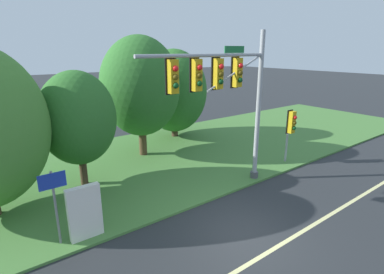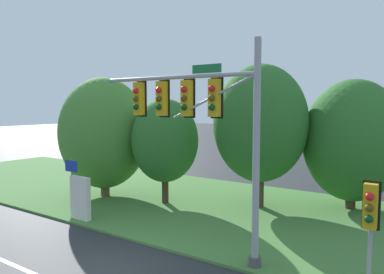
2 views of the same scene
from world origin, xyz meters
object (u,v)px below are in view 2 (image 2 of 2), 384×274
at_px(tree_nearest_road, 104,133).
at_px(tree_behind_signpost, 260,123).
at_px(info_kiosk, 80,198).
at_px(pedestrian_signal_near_kerb, 370,212).
at_px(route_sign_post, 72,178).
at_px(tree_left_of_mast, 165,141).
at_px(traffic_signal_mast, 198,116).
at_px(tree_mid_verge, 353,140).

distance_m(tree_nearest_road, tree_behind_signpost, 8.51).
xyz_separation_m(tree_behind_signpost, info_kiosk, (-5.60, -6.41, -3.19)).
bearing_deg(info_kiosk, pedestrian_signal_near_kerb, 1.22).
height_order(pedestrian_signal_near_kerb, info_kiosk, pedestrian_signal_near_kerb).
relative_size(pedestrian_signal_near_kerb, route_sign_post, 1.17).
bearing_deg(tree_nearest_road, tree_left_of_mast, 10.37).
bearing_deg(traffic_signal_mast, info_kiosk, 179.38).
xyz_separation_m(tree_left_of_mast, tree_behind_signpost, (4.28, 2.09, 0.91)).
distance_m(tree_left_of_mast, tree_behind_signpost, 4.85).
relative_size(tree_left_of_mast, tree_mid_verge, 0.86).
relative_size(pedestrian_signal_near_kerb, tree_left_of_mast, 0.56).
distance_m(tree_behind_signpost, info_kiosk, 9.09).
xyz_separation_m(route_sign_post, tree_mid_verge, (10.24, 8.42, 1.61)).
height_order(pedestrian_signal_near_kerb, tree_behind_signpost, tree_behind_signpost).
relative_size(pedestrian_signal_near_kerb, info_kiosk, 1.59).
distance_m(route_sign_post, info_kiosk, 1.15).
height_order(traffic_signal_mast, info_kiosk, traffic_signal_mast).
bearing_deg(info_kiosk, tree_mid_verge, 42.48).
distance_m(tree_left_of_mast, info_kiosk, 5.06).
relative_size(route_sign_post, tree_left_of_mast, 0.48).
bearing_deg(info_kiosk, traffic_signal_mast, -0.62).
bearing_deg(pedestrian_signal_near_kerb, traffic_signal_mast, -176.60).
relative_size(pedestrian_signal_near_kerb, tree_mid_verge, 0.48).
bearing_deg(info_kiosk, route_sign_post, 165.84).
bearing_deg(info_kiosk, tree_behind_signpost, 48.86).
height_order(route_sign_post, tree_mid_verge, tree_mid_verge).
bearing_deg(tree_mid_verge, tree_left_of_mast, -151.99).
relative_size(pedestrian_signal_near_kerb, tree_nearest_road, 0.46).
height_order(tree_nearest_road, tree_behind_signpost, tree_behind_signpost).
xyz_separation_m(traffic_signal_mast, tree_mid_verge, (3.14, 8.69, -1.34)).
bearing_deg(tree_left_of_mast, tree_mid_verge, 28.01).
xyz_separation_m(pedestrian_signal_near_kerb, tree_left_of_mast, (-10.28, 4.07, 1.05)).
distance_m(traffic_signal_mast, info_kiosk, 7.31).
height_order(pedestrian_signal_near_kerb, route_sign_post, pedestrian_signal_near_kerb).
distance_m(tree_nearest_road, tree_mid_verge, 12.86).
relative_size(tree_mid_verge, info_kiosk, 3.30).
distance_m(tree_nearest_road, tree_left_of_mast, 3.81).
xyz_separation_m(traffic_signal_mast, route_sign_post, (-7.11, 0.27, -2.95)).
bearing_deg(route_sign_post, tree_behind_signpost, 44.00).
distance_m(route_sign_post, tree_left_of_mast, 4.87).
xyz_separation_m(traffic_signal_mast, tree_nearest_road, (-8.71, 3.70, -1.18)).
relative_size(traffic_signal_mast, route_sign_post, 2.74).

